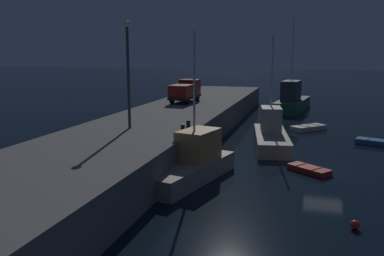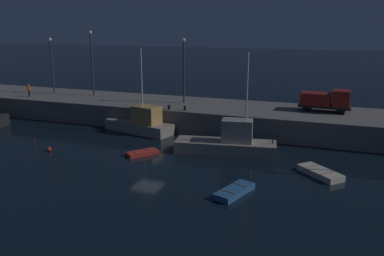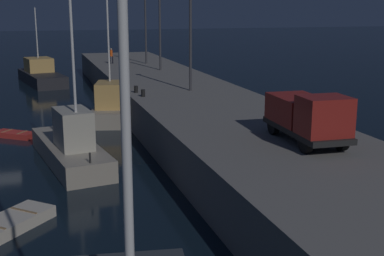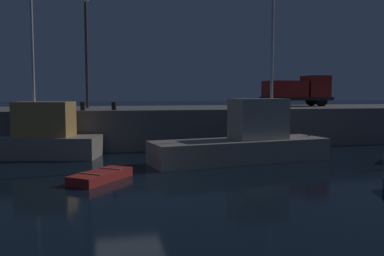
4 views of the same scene
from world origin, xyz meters
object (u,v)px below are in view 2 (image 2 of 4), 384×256
utility_truck (326,100)px  bollard_central (185,108)px  lamp_post_west (52,61)px  rowboat_blue_far (234,191)px  dinghy_orange_near (320,173)px  rowboat_white_mid (142,153)px  dockworker (29,89)px  fishing_boat_white (141,123)px  lamp_post_east (92,58)px  mooring_buoy_near (49,149)px  fishing_trawler_red (228,143)px  lamp_post_central (184,65)px  bollard_west (169,107)px

utility_truck → bollard_central: bearing=-162.2°
lamp_post_west → bollard_central: 21.39m
lamp_post_west → rowboat_blue_far: bearing=-32.3°
dinghy_orange_near → rowboat_white_mid: (-15.22, -0.15, -0.05)m
dinghy_orange_near → utility_truck: (-0.25, 12.84, 3.40)m
dinghy_orange_near → dockworker: size_ratio=2.27×
fishing_boat_white → dockworker: size_ratio=5.50×
lamp_post_east → mooring_buoy_near: bearing=-71.9°
fishing_trawler_red → mooring_buoy_near: bearing=-161.8°
fishing_trawler_red → lamp_post_central: 13.37m
fishing_boat_white → bollard_central: fishing_boat_white is taller
lamp_post_central → dockworker: bearing=-172.0°
fishing_boat_white → utility_truck: (18.53, 6.09, 2.59)m
fishing_trawler_red → lamp_post_east: 23.73m
mooring_buoy_near → utility_truck: bearing=32.5°
fishing_trawler_red → rowboat_blue_far: fishing_trawler_red is taller
fishing_boat_white → dockworker: 17.41m
fishing_boat_white → utility_truck: bearing=18.2°
utility_truck → dockworker: (-35.59, -3.46, -0.29)m
fishing_boat_white → bollard_west: 3.43m
lamp_post_central → bollard_central: size_ratio=15.24×
fishing_boat_white → lamp_post_east: 13.23m
fishing_trawler_red → dinghy_orange_near: size_ratio=2.52×
dockworker → lamp_post_west: bearing=74.4°
rowboat_blue_far → bollard_central: bearing=122.7°
bollard_west → lamp_post_central: bearing=87.3°
bollard_west → dockworker: bearing=176.5°
fishing_trawler_red → rowboat_white_mid: 7.81m
dinghy_orange_near → lamp_post_east: bearing=155.6°
dinghy_orange_near → dockworker: dockworker is taller
fishing_trawler_red → rowboat_white_mid: fishing_trawler_red is taller
rowboat_white_mid → bollard_west: bollard_west is taller
lamp_post_east → lamp_post_central: bearing=-3.9°
lamp_post_east → dockworker: lamp_post_east is taller
mooring_buoy_near → bollard_central: size_ratio=0.86×
lamp_post_central → fishing_boat_white: bearing=-117.8°
fishing_boat_white → dinghy_orange_near: fishing_boat_white is taller
fishing_boat_white → dinghy_orange_near: 19.97m
fishing_boat_white → rowboat_white_mid: bearing=-62.7°
fishing_boat_white → bollard_west: bearing=28.3°
rowboat_white_mid → mooring_buoy_near: mooring_buoy_near is taller
rowboat_blue_far → lamp_post_east: (-23.32, 18.70, 6.92)m
lamp_post_central → bollard_west: size_ratio=15.09×
lamp_post_east → bollard_central: bearing=-18.2°
fishing_trawler_red → rowboat_blue_far: bearing=-72.5°
fishing_trawler_red → rowboat_blue_far: (2.73, -8.65, -0.76)m
mooring_buoy_near → lamp_post_west: 19.83m
utility_truck → fishing_boat_white: bearing=-161.8°
lamp_post_east → bollard_central: lamp_post_east is taller
dinghy_orange_near → lamp_post_central: (-15.93, 12.17, 6.53)m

